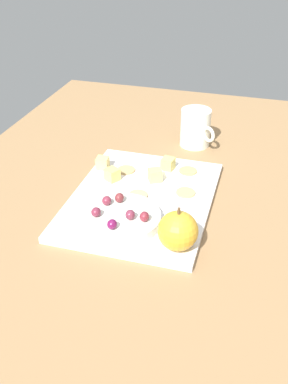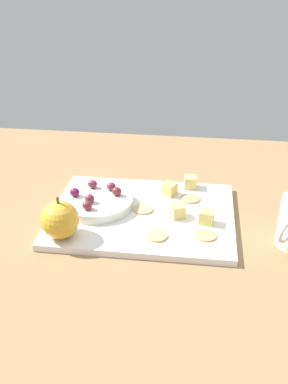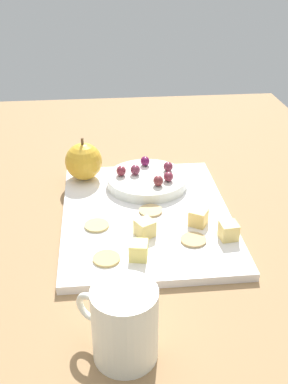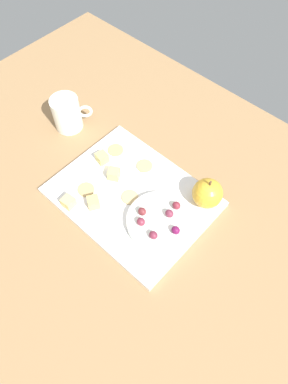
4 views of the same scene
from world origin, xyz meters
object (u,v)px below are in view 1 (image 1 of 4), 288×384
at_px(grape_3, 119,198).
at_px(grape_4, 144,217).
at_px(cheese_cube_2, 154,175).
at_px(cracker_2, 188,171).
at_px(serving_dish, 121,219).
at_px(grape_1, 112,224).
at_px(grape_2, 107,201).
at_px(cracker_0, 139,194).
at_px(cheese_cube_3, 103,163).
at_px(cheese_cube_1, 112,175).
at_px(cheese_cube_0, 168,164).
at_px(platter, 142,200).
at_px(cracker_1, 186,193).
at_px(apple_whole, 178,231).
at_px(grape_0, 96,212).
at_px(cup, 196,128).
at_px(cracker_3, 126,170).
at_px(grape_5, 132,215).

distance_m(grape_3, grape_4, 0.08).
xyz_separation_m(cheese_cube_2, cracker_2, (-0.06, 0.06, -0.01)).
relative_size(serving_dish, grape_1, 7.58).
bearing_deg(grape_2, cracker_0, 152.61).
relative_size(cheese_cube_3, grape_4, 1.34).
distance_m(cheese_cube_1, grape_3, 0.12).
distance_m(cheese_cube_0, cracker_0, 0.13).
xyz_separation_m(platter, cheese_cube_0, (-0.13, 0.02, 0.02)).
relative_size(cheese_cube_0, cracker_2, 0.66).
xyz_separation_m(cracker_0, grape_4, (0.11, 0.04, 0.03)).
distance_m(platter, cracker_1, 0.09).
distance_m(cracker_2, grape_1, 0.28).
relative_size(cheese_cube_1, grape_1, 1.34).
bearing_deg(cheese_cube_2, cheese_cube_1, -75.33).
xyz_separation_m(platter, cracker_0, (-0.01, -0.01, 0.01)).
relative_size(apple_whole, grape_0, 3.56).
xyz_separation_m(cheese_cube_3, cup, (-0.20, 0.17, 0.02)).
xyz_separation_m(serving_dish, cracker_0, (-0.10, 0.00, -0.01)).
relative_size(apple_whole, cracker_1, 1.76).
bearing_deg(grape_0, platter, 154.47).
bearing_deg(cracker_2, cracker_3, -75.73).
xyz_separation_m(serving_dish, cheese_cube_3, (-0.19, -0.11, 0.00)).
bearing_deg(cheese_cube_3, grape_1, 24.44).
bearing_deg(cracker_0, cup, 167.56).
bearing_deg(grape_2, cheese_cube_0, 160.07).
distance_m(cheese_cube_2, cup, 0.23).
height_order(cheese_cube_1, grape_5, grape_5).
bearing_deg(cheese_cube_2, grape_5, 1.71).
relative_size(grape_0, grape_1, 1.00).
xyz_separation_m(cheese_cube_0, cup, (-0.17, 0.03, 0.02)).
distance_m(apple_whole, grape_3, 0.16).
bearing_deg(apple_whole, grape_3, -121.19).
distance_m(platter, grape_2, 0.09).
bearing_deg(cracker_1, platter, -65.46).
distance_m(cracker_2, grape_3, 0.21).
bearing_deg(cracker_0, cheese_cube_2, 167.32).
bearing_deg(cracker_3, grape_3, 13.39).
height_order(platter, grape_0, grape_0).
xyz_separation_m(cheese_cube_2, cheese_cube_3, (-0.02, -0.13, 0.00)).
distance_m(apple_whole, cracker_3, 0.29).
bearing_deg(grape_4, cup, 177.14).
xyz_separation_m(cracker_0, cracker_2, (-0.12, 0.08, 0.00)).
height_order(grape_0, grape_3, same).
height_order(cheese_cube_2, grape_4, grape_4).
bearing_deg(apple_whole, cracker_3, -143.87).
xyz_separation_m(cracker_1, grape_2, (0.11, -0.13, 0.03)).
relative_size(cheese_cube_3, cracker_2, 0.66).
xyz_separation_m(cheese_cube_0, grape_2, (0.20, -0.07, 0.01)).
relative_size(platter, grape_1, 18.39).
bearing_deg(cheese_cube_0, grape_4, 2.81).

